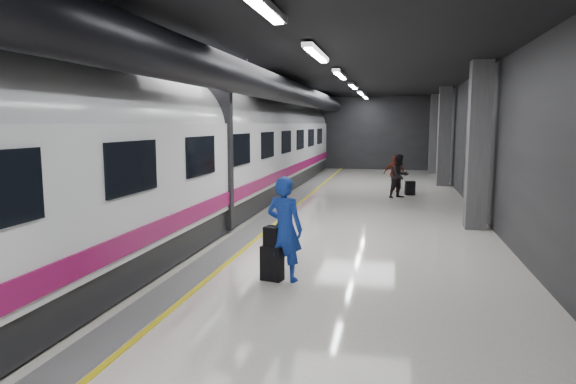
# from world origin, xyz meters

# --- Properties ---
(ground) EXTENTS (40.00, 40.00, 0.00)m
(ground) POSITION_xyz_m (0.00, 0.00, 0.00)
(ground) COLOR white
(ground) RESTS_ON ground
(platform_hall) EXTENTS (10.02, 40.02, 4.51)m
(platform_hall) POSITION_xyz_m (-0.29, 0.96, 3.54)
(platform_hall) COLOR black
(platform_hall) RESTS_ON ground
(train) EXTENTS (3.05, 38.00, 4.05)m
(train) POSITION_xyz_m (-3.25, -0.00, 2.07)
(train) COLOR black
(train) RESTS_ON ground
(traveler_main) EXTENTS (0.80, 0.63, 1.92)m
(traveler_main) POSITION_xyz_m (0.44, -3.66, 0.96)
(traveler_main) COLOR #183EB5
(traveler_main) RESTS_ON ground
(suitcase_main) EXTENTS (0.44, 0.33, 0.64)m
(suitcase_main) POSITION_xyz_m (0.22, -3.70, 0.32)
(suitcase_main) COLOR black
(suitcase_main) RESTS_ON ground
(shoulder_bag) EXTENTS (0.29, 0.19, 0.36)m
(shoulder_bag) POSITION_xyz_m (0.20, -3.72, 0.82)
(shoulder_bag) COLOR black
(shoulder_bag) RESTS_ON suitcase_main
(traveler_far_a) EXTENTS (1.05, 1.03, 1.70)m
(traveler_far_a) POSITION_xyz_m (2.56, 7.49, 0.85)
(traveler_far_a) COLOR black
(traveler_far_a) RESTS_ON ground
(traveler_far_b) EXTENTS (0.92, 0.43, 1.53)m
(traveler_far_b) POSITION_xyz_m (2.37, 9.33, 0.76)
(traveler_far_b) COLOR maroon
(traveler_far_b) RESTS_ON ground
(suitcase_far) EXTENTS (0.42, 0.32, 0.56)m
(suitcase_far) POSITION_xyz_m (3.00, 8.46, 0.28)
(suitcase_far) COLOR black
(suitcase_far) RESTS_ON ground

